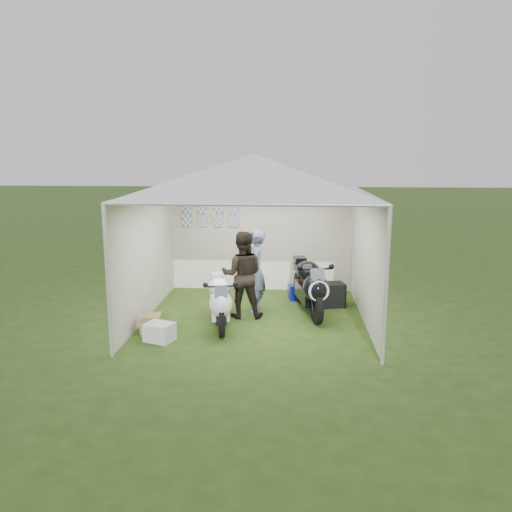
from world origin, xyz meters
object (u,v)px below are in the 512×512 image
object	(u,v)px
crate_1	(151,323)
motorcycle_black	(309,285)
person_blue_jacket	(256,271)
equipment_box	(332,295)
canopy_tent	(255,178)
person_dark_jacket	(242,275)
crate_0	(159,332)
paddock_stand	(299,292)
motorcycle_white	(219,300)

from	to	relation	value
crate_1	motorcycle_black	bearing A→B (deg)	23.92
person_blue_jacket	crate_1	world-z (taller)	person_blue_jacket
equipment_box	crate_1	distance (m)	3.64
canopy_tent	motorcycle_black	distance (m)	2.27
canopy_tent	crate_1	size ratio (longest dim) A/B	16.79
motorcycle_black	person_dark_jacket	bearing A→B (deg)	-178.06
canopy_tent	equipment_box	world-z (taller)	canopy_tent
person_dark_jacket	crate_0	size ratio (longest dim) A/B	3.65
paddock_stand	canopy_tent	bearing A→B (deg)	-124.96
crate_0	person_blue_jacket	bearing A→B (deg)	49.62
person_blue_jacket	paddock_stand	bearing A→B (deg)	133.96
crate_0	crate_1	distance (m)	0.48
canopy_tent	person_dark_jacket	xyz separation A→B (m)	(-0.23, 0.00, -1.77)
paddock_stand	person_blue_jacket	distance (m)	1.36
equipment_box	crate_0	distance (m)	3.64
motorcycle_white	crate_0	bearing A→B (deg)	-150.31
crate_1	motorcycle_white	bearing A→B (deg)	17.23
motorcycle_white	paddock_stand	bearing A→B (deg)	40.29
person_blue_jacket	crate_1	size ratio (longest dim) A/B	4.71
motorcycle_black	crate_0	xyz separation A→B (m)	(-2.48, -1.62, -0.42)
paddock_stand	crate_1	distance (m)	3.33
person_dark_jacket	motorcycle_black	bearing A→B (deg)	-168.92
equipment_box	crate_0	world-z (taller)	equipment_box
paddock_stand	person_blue_jacket	size ratio (longest dim) A/B	0.26
motorcycle_black	person_dark_jacket	distance (m)	1.31
paddock_stand	crate_1	size ratio (longest dim) A/B	1.24
equipment_box	canopy_tent	bearing A→B (deg)	-152.25
paddock_stand	motorcycle_white	bearing A→B (deg)	-128.60
crate_1	person_dark_jacket	bearing A→B (deg)	32.05
paddock_stand	crate_0	distance (m)	3.43
paddock_stand	motorcycle_black	bearing A→B (deg)	-79.16
paddock_stand	equipment_box	xyz separation A→B (m)	(0.65, -0.42, 0.08)
motorcycle_white	person_dark_jacket	size ratio (longest dim) A/B	1.08
motorcycle_white	equipment_box	bearing A→B (deg)	22.15
paddock_stand	person_blue_jacket	bearing A→B (deg)	-135.52
canopy_tent	motorcycle_black	bearing A→B (deg)	15.72
canopy_tent	equipment_box	distance (m)	2.88
canopy_tent	crate_1	bearing A→B (deg)	-151.63
person_blue_jacket	equipment_box	bearing A→B (deg)	104.95
canopy_tent	motorcycle_white	bearing A→B (deg)	-135.21
crate_1	paddock_stand	bearing A→B (deg)	39.84
canopy_tent	person_blue_jacket	distance (m)	1.82
crate_0	crate_1	xyz separation A→B (m)	(-0.26, 0.41, 0.00)
motorcycle_white	paddock_stand	xyz separation A→B (m)	(1.42, 1.78, -0.33)
motorcycle_black	paddock_stand	world-z (taller)	motorcycle_black
equipment_box	crate_1	size ratio (longest dim) A/B	1.41
crate_1	canopy_tent	bearing A→B (deg)	28.37
person_dark_jacket	equipment_box	world-z (taller)	person_dark_jacket
paddock_stand	equipment_box	world-z (taller)	equipment_box
canopy_tent	equipment_box	bearing A→B (deg)	27.75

